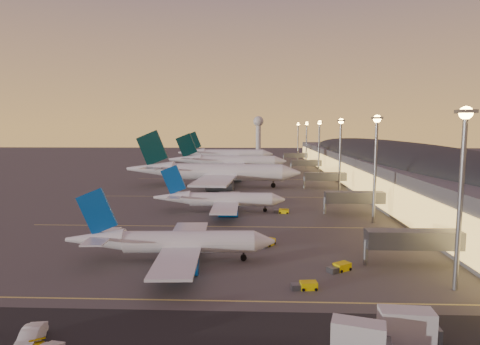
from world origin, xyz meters
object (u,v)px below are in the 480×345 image
Objects in this scene: catering_truck_b at (361,339)px; baggage_tug_b at (340,267)px; airliner_narrow_south at (171,242)px; airliner_wide_mid at (228,161)px; airliner_narrow_north at (219,200)px; catering_truck_a at (409,327)px; service_van_a at (31,337)px; airliner_wide_near at (212,172)px; baggage_tug_a at (305,286)px; baggage_tug_d at (267,243)px; baggage_tug_c at (282,211)px; airliner_wide_far at (226,154)px; radar_tower at (258,128)px.

baggage_tug_b is at bearing 99.90° from catering_truck_b.
airliner_wide_mid is (-0.21, 142.74, 1.79)m from airliner_narrow_south.
airliner_narrow_north reaches higher than baggage_tug_b.
baggage_tug_b is (23.49, -44.60, -2.77)m from airliner_narrow_north.
service_van_a is (-40.57, -2.34, -0.75)m from catering_truck_a.
airliner_narrow_south is 0.53× the size of airliner_wide_near.
baggage_tug_b is (6.47, 7.64, 0.06)m from baggage_tug_a.
catering_truck_b is (-5.81, -2.51, -0.10)m from catering_truck_a.
catering_truck_a is at bearing -125.26° from baggage_tug_d.
baggage_tug_d reaches higher than baggage_tug_a.
baggage_tug_b is 21.49m from catering_truck_a.
airliner_wide_near is 16.55× the size of baggage_tug_c.
airliner_narrow_north is 5.73× the size of catering_truck_b.
baggage_tug_a is (23.97, -98.40, -5.14)m from airliner_wide_near.
baggage_tug_a is at bearing -164.57° from baggage_tug_b.
airliner_wide_near reaches higher than baggage_tug_a.
airliner_wide_mid is 9.89× the size of catering_truck_b.
baggage_tug_d is (22.22, -188.67, -4.63)m from airliner_wide_far.
service_van_a is at bearing -92.27° from airliner_wide_mid.
radar_tower is at bearing 75.13° from service_van_a.
airliner_wide_mid is at bearing 104.79° from catering_truck_a.
baggage_tug_b is 0.79× the size of service_van_a.
baggage_tug_b is 1.00× the size of baggage_tug_d.
airliner_wide_mid is 155.68m from baggage_tug_a.
airliner_wide_mid is 14.45× the size of baggage_tug_d.
airliner_wide_far is 95.25m from radar_tower.
airliner_wide_far is at bearing 103.49° from catering_truck_a.
baggage_tug_c is (21.67, 39.49, -2.80)m from airliner_narrow_south.
airliner_narrow_south is at bearing -87.90° from airliner_wide_far.
airliner_narrow_south reaches higher than catering_truck_a.
baggage_tug_d is at bearing -90.03° from radar_tower.
service_van_a reaches higher than baggage_tug_c.
baggage_tug_c is at bearing 54.94° from service_van_a.
catering_truck_a is (14.18, -314.27, -20.23)m from radar_tower.
airliner_narrow_north is 157.69m from airliner_wide_far.
catering_truck_b is at bearing -80.63° from airliner_wide_mid.
catering_truck_b is (8.37, -316.78, -20.33)m from radar_tower.
baggage_tug_a is at bearing -89.11° from radar_tower.
airliner_wide_mid is 105.64m from baggage_tug_c.
radar_tower is at bearing 76.73° from airliner_wide_far.
airliner_wide_near is 116.97m from catering_truck_a.
radar_tower is 7.58× the size of baggage_tug_b.
baggage_tug_a is at bearing -80.06° from baggage_tug_c.
service_van_a is (-37.53, -23.58, 0.34)m from baggage_tug_b.
airliner_wide_near is 15.96× the size of baggage_tug_b.
airliner_wide_mid is 148.55m from radar_tower.
airliner_wide_far is (-3.09, 111.20, -0.45)m from airliner_wide_near.
airliner_narrow_north is (4.66, 40.91, 0.00)m from airliner_narrow_south.
baggage_tug_a is 0.70× the size of service_van_a.
airliner_wide_mid is (2.08, 55.67, -0.51)m from airliner_wide_near.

